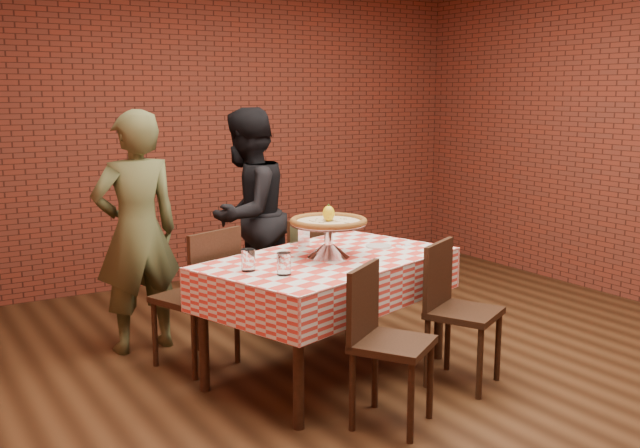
{
  "coord_description": "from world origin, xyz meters",
  "views": [
    {
      "loc": [
        -2.71,
        -3.4,
        1.77
      ],
      "look_at": [
        -0.35,
        0.43,
        0.95
      ],
      "focal_mm": 41.02,
      "sensor_mm": 36.0,
      "label": 1
    }
  ],
  "objects_px": {
    "table": "(328,317)",
    "pizza_stand": "(329,240)",
    "condiment_caddy": "(300,237)",
    "chair_far_right": "(290,274)",
    "diner_olive": "(137,232)",
    "chair_near_left": "(393,348)",
    "pizza": "(329,222)",
    "water_glass_left": "(284,264)",
    "chair_near_right": "(464,315)",
    "water_glass_right": "(248,260)",
    "diner_black": "(247,215)",
    "chair_far_left": "(195,297)"
  },
  "relations": [
    {
      "from": "pizza_stand",
      "to": "diner_olive",
      "type": "bearing_deg",
      "value": 129.37
    },
    {
      "from": "table",
      "to": "pizza",
      "type": "bearing_deg",
      "value": 53.28
    },
    {
      "from": "water_glass_right",
      "to": "condiment_caddy",
      "type": "xyz_separation_m",
      "value": [
        0.57,
        0.4,
        0.01
      ]
    },
    {
      "from": "condiment_caddy",
      "to": "chair_far_right",
      "type": "relative_size",
      "value": 0.16
    },
    {
      "from": "pizza",
      "to": "chair_near_left",
      "type": "bearing_deg",
      "value": -97.23
    },
    {
      "from": "chair_near_right",
      "to": "chair_far_right",
      "type": "relative_size",
      "value": 0.98
    },
    {
      "from": "water_glass_left",
      "to": "pizza",
      "type": "bearing_deg",
      "value": 29.27
    },
    {
      "from": "pizza",
      "to": "chair_far_right",
      "type": "height_order",
      "value": "pizza"
    },
    {
      "from": "table",
      "to": "condiment_caddy",
      "type": "distance_m",
      "value": 0.57
    },
    {
      "from": "diner_black",
      "to": "pizza",
      "type": "bearing_deg",
      "value": 52.83
    },
    {
      "from": "diner_olive",
      "to": "chair_near_left",
      "type": "bearing_deg",
      "value": 109.8
    },
    {
      "from": "diner_black",
      "to": "diner_olive",
      "type": "bearing_deg",
      "value": -19.15
    },
    {
      "from": "chair_far_left",
      "to": "chair_far_right",
      "type": "distance_m",
      "value": 0.86
    },
    {
      "from": "diner_olive",
      "to": "chair_near_right",
      "type": "bearing_deg",
      "value": 129.27
    },
    {
      "from": "table",
      "to": "condiment_caddy",
      "type": "height_order",
      "value": "condiment_caddy"
    },
    {
      "from": "chair_near_right",
      "to": "chair_far_right",
      "type": "height_order",
      "value": "chair_far_right"
    },
    {
      "from": "table",
      "to": "pizza_stand",
      "type": "height_order",
      "value": "pizza_stand"
    },
    {
      "from": "condiment_caddy",
      "to": "chair_far_left",
      "type": "distance_m",
      "value": 0.78
    },
    {
      "from": "table",
      "to": "chair_near_right",
      "type": "xyz_separation_m",
      "value": [
        0.61,
        -0.57,
        0.06
      ]
    },
    {
      "from": "chair_near_left",
      "to": "water_glass_left",
      "type": "bearing_deg",
      "value": 90.72
    },
    {
      "from": "condiment_caddy",
      "to": "chair_near_right",
      "type": "xyz_separation_m",
      "value": [
        0.62,
        -0.91,
        -0.39
      ]
    },
    {
      "from": "table",
      "to": "chair_near_right",
      "type": "relative_size",
      "value": 1.77
    },
    {
      "from": "condiment_caddy",
      "to": "diner_olive",
      "type": "bearing_deg",
      "value": 128.29
    },
    {
      "from": "chair_near_right",
      "to": "chair_near_left",
      "type": "bearing_deg",
      "value": 170.32
    },
    {
      "from": "diner_olive",
      "to": "table",
      "type": "bearing_deg",
      "value": 126.18
    },
    {
      "from": "water_glass_right",
      "to": "pizza",
      "type": "bearing_deg",
      "value": 6.41
    },
    {
      "from": "table",
      "to": "pizza",
      "type": "height_order",
      "value": "pizza"
    },
    {
      "from": "water_glass_left",
      "to": "pizza_stand",
      "type": "bearing_deg",
      "value": 29.27
    },
    {
      "from": "chair_near_left",
      "to": "diner_olive",
      "type": "bearing_deg",
      "value": 80.03
    },
    {
      "from": "diner_olive",
      "to": "pizza",
      "type": "bearing_deg",
      "value": 126.69
    },
    {
      "from": "pizza_stand",
      "to": "chair_near_left",
      "type": "bearing_deg",
      "value": -97.23
    },
    {
      "from": "condiment_caddy",
      "to": "chair_far_left",
      "type": "bearing_deg",
      "value": 147.59
    },
    {
      "from": "water_glass_left",
      "to": "condiment_caddy",
      "type": "distance_m",
      "value": 0.73
    },
    {
      "from": "water_glass_right",
      "to": "chair_near_right",
      "type": "xyz_separation_m",
      "value": [
        1.19,
        -0.51,
        -0.39
      ]
    },
    {
      "from": "pizza",
      "to": "water_glass_left",
      "type": "distance_m",
      "value": 0.54
    },
    {
      "from": "chair_near_right",
      "to": "diner_black",
      "type": "relative_size",
      "value": 0.53
    },
    {
      "from": "water_glass_right",
      "to": "chair_far_left",
      "type": "relative_size",
      "value": 0.14
    },
    {
      "from": "water_glass_left",
      "to": "chair_far_right",
      "type": "bearing_deg",
      "value": 59.33
    },
    {
      "from": "pizza",
      "to": "condiment_caddy",
      "type": "bearing_deg",
      "value": 92.14
    },
    {
      "from": "condiment_caddy",
      "to": "diner_olive",
      "type": "distance_m",
      "value": 1.12
    },
    {
      "from": "water_glass_right",
      "to": "chair_near_right",
      "type": "bearing_deg",
      "value": -23.42
    },
    {
      "from": "chair_near_right",
      "to": "chair_far_right",
      "type": "xyz_separation_m",
      "value": [
        -0.43,
        1.39,
        0.01
      ]
    },
    {
      "from": "chair_near_right",
      "to": "diner_black",
      "type": "bearing_deg",
      "value": 78.82
    },
    {
      "from": "chair_near_left",
      "to": "diner_olive",
      "type": "xyz_separation_m",
      "value": [
        -0.77,
        1.85,
        0.4
      ]
    },
    {
      "from": "table",
      "to": "pizza_stand",
      "type": "relative_size",
      "value": 3.26
    },
    {
      "from": "chair_near_right",
      "to": "chair_far_left",
      "type": "relative_size",
      "value": 0.95
    },
    {
      "from": "table",
      "to": "chair_near_left",
      "type": "relative_size",
      "value": 1.79
    },
    {
      "from": "pizza_stand",
      "to": "chair_far_left",
      "type": "bearing_deg",
      "value": 138.53
    },
    {
      "from": "chair_near_left",
      "to": "chair_far_right",
      "type": "distance_m",
      "value": 1.63
    },
    {
      "from": "pizza_stand",
      "to": "condiment_caddy",
      "type": "bearing_deg",
      "value": 92.14
    }
  ]
}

